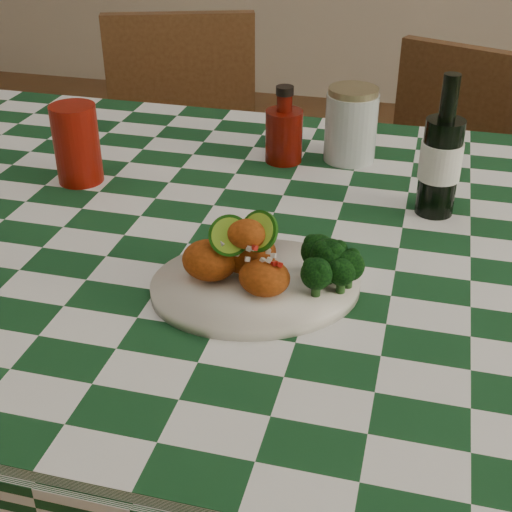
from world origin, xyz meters
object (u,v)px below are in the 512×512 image
(wooden_chair_left, at_px, (185,196))
(dining_table, at_px, (263,420))
(fried_chicken_pile, at_px, (249,250))
(mason_jar, at_px, (351,124))
(beer_bottle, at_px, (443,147))
(plate, at_px, (256,286))
(ketchup_bottle, at_px, (284,125))
(wooden_chair_right, at_px, (428,238))
(red_tumbler, at_px, (77,144))

(wooden_chair_left, bearing_deg, dining_table, -79.93)
(wooden_chair_left, bearing_deg, fried_chicken_pile, -83.55)
(fried_chicken_pile, height_order, wooden_chair_left, wooden_chair_left)
(mason_jar, distance_m, beer_bottle, 0.25)
(dining_table, xyz_separation_m, wooden_chair_left, (-0.40, 0.73, 0.06))
(plate, height_order, beer_bottle, beer_bottle)
(fried_chicken_pile, xyz_separation_m, mason_jar, (0.07, 0.48, 0.01))
(ketchup_bottle, bearing_deg, fried_chicken_pile, -83.44)
(mason_jar, bearing_deg, plate, -96.88)
(dining_table, relative_size, wooden_chair_left, 1.85)
(plate, height_order, wooden_chair_left, wooden_chair_left)
(mason_jar, xyz_separation_m, wooden_chair_right, (0.17, 0.38, -0.42))
(dining_table, bearing_deg, wooden_chair_left, 118.86)
(mason_jar, distance_m, wooden_chair_left, 0.76)
(red_tumbler, bearing_deg, plate, -34.34)
(ketchup_bottle, xyz_separation_m, mason_jar, (0.12, 0.04, -0.00))
(plate, distance_m, mason_jar, 0.48)
(dining_table, bearing_deg, ketchup_bottle, 96.56)
(beer_bottle, bearing_deg, plate, -126.79)
(wooden_chair_left, bearing_deg, plate, -83.05)
(dining_table, distance_m, red_tumbler, 0.59)
(beer_bottle, bearing_deg, wooden_chair_left, 137.34)
(fried_chicken_pile, distance_m, ketchup_bottle, 0.44)
(mason_jar, bearing_deg, ketchup_bottle, -162.31)
(plate, relative_size, mason_jar, 2.05)
(ketchup_bottle, bearing_deg, plate, -82.20)
(red_tumbler, distance_m, wooden_chair_left, 0.75)
(wooden_chair_left, bearing_deg, ketchup_bottle, -69.71)
(red_tumbler, bearing_deg, ketchup_bottle, 28.17)
(plate, height_order, fried_chicken_pile, fried_chicken_pile)
(ketchup_bottle, height_order, wooden_chair_right, ketchup_bottle)
(plate, bearing_deg, dining_table, 99.85)
(red_tumbler, xyz_separation_m, mason_jar, (0.44, 0.21, -0.00))
(plate, distance_m, wooden_chair_right, 0.95)
(beer_bottle, height_order, wooden_chair_right, beer_bottle)
(wooden_chair_right, bearing_deg, plate, -83.69)
(mason_jar, height_order, wooden_chair_left, mason_jar)
(ketchup_bottle, xyz_separation_m, wooden_chair_left, (-0.37, 0.46, -0.41))
(beer_bottle, xyz_separation_m, wooden_chair_left, (-0.65, 0.60, -0.45))
(plate, xyz_separation_m, beer_bottle, (0.22, 0.29, 0.10))
(dining_table, xyz_separation_m, ketchup_bottle, (-0.03, 0.27, 0.46))
(dining_table, distance_m, fried_chicken_pile, 0.48)
(dining_table, distance_m, plate, 0.44)
(fried_chicken_pile, height_order, beer_bottle, beer_bottle)
(mason_jar, bearing_deg, fried_chicken_pile, -98.02)
(plate, xyz_separation_m, ketchup_bottle, (-0.06, 0.44, 0.06))
(dining_table, relative_size, fried_chicken_pile, 11.93)
(fried_chicken_pile, relative_size, beer_bottle, 0.62)
(wooden_chair_left, bearing_deg, red_tumbler, -104.59)
(wooden_chair_left, relative_size, wooden_chair_right, 1.03)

